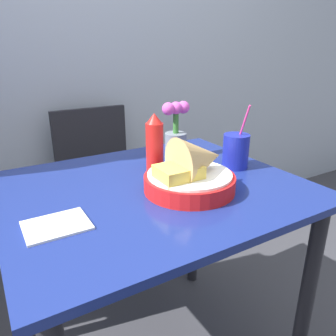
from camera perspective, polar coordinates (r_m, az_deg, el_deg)
name	(u,v)px	position (r m, az deg, el deg)	size (l,w,h in m)	color
wall_window	(60,21)	(1.89, -18.37, 23.14)	(7.00, 0.06, 2.60)	#9EA8B7
dining_table	(154,220)	(1.11, -2.45, -8.96)	(0.93, 0.78, 0.76)	navy
chair_far_window	(99,177)	(1.81, -11.97, -1.52)	(0.40, 0.40, 0.88)	black
food_basket	(193,172)	(1.00, 4.37, -0.64)	(0.28, 0.28, 0.17)	red
ketchup_bottle	(155,143)	(1.15, -2.35, 4.40)	(0.06, 0.06, 0.20)	red
drink_cup	(236,152)	(1.21, 11.70, 2.73)	(0.09, 0.09, 0.23)	#192399
flower_vase	(176,133)	(1.29, 1.36, 6.08)	(0.12, 0.09, 0.22)	gray
napkin	(57,225)	(0.86, -18.85, -9.43)	(0.15, 0.12, 0.01)	white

